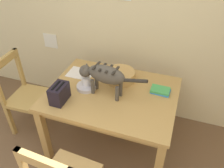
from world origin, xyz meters
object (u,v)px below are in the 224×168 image
at_px(dining_table, 112,99).
at_px(wooden_chair_far, 26,96).
at_px(saucer_bowl, 87,87).
at_px(toaster, 59,93).
at_px(magazine, 81,73).
at_px(wicker_basket, 120,75).
at_px(coffee_mug, 87,81).
at_px(cat, 104,75).
at_px(book_stack, 160,90).

relative_size(dining_table, wooden_chair_far, 1.32).
distance_m(saucer_bowl, toaster, 0.30).
height_order(magazine, wicker_basket, wicker_basket).
distance_m(magazine, wicker_basket, 0.45).
bearing_deg(saucer_bowl, coffee_mug, 0.00).
height_order(dining_table, wooden_chair_far, wooden_chair_far).
bearing_deg(dining_table, coffee_mug, -175.96).
bearing_deg(cat, toaster, 130.45).
height_order(toaster, wooden_chair_far, wooden_chair_far).
bearing_deg(cat, coffee_mug, 89.87).
xyz_separation_m(saucer_bowl, book_stack, (0.70, 0.18, -0.00)).
bearing_deg(wicker_basket, book_stack, -8.96).
xyz_separation_m(wicker_basket, wooden_chair_far, (-1.02, -0.31, -0.31)).
relative_size(coffee_mug, wooden_chair_far, 0.13).
distance_m(saucer_bowl, wooden_chair_far, 0.79).
bearing_deg(saucer_bowl, book_stack, 14.27).
distance_m(coffee_mug, book_stack, 0.73).
bearing_deg(dining_table, toaster, -146.28).
bearing_deg(wooden_chair_far, coffee_mug, 91.39).
xyz_separation_m(cat, magazine, (-0.36, 0.24, -0.21)).
relative_size(cat, magazine, 2.42).
distance_m(cat, saucer_bowl, 0.28).
xyz_separation_m(cat, saucer_bowl, (-0.20, 0.02, -0.20)).
xyz_separation_m(magazine, toaster, (0.02, -0.47, 0.08)).
distance_m(toaster, wooden_chair_far, 0.71).
relative_size(wicker_basket, toaster, 1.52).
height_order(cat, coffee_mug, cat).
height_order(coffee_mug, wicker_basket, coffee_mug).
xyz_separation_m(magazine, book_stack, (0.87, -0.04, 0.01)).
bearing_deg(coffee_mug, book_stack, 14.35).
bearing_deg(book_stack, wooden_chair_far, -170.64).
bearing_deg(saucer_bowl, dining_table, 3.98).
xyz_separation_m(cat, wooden_chair_far, (-0.94, -0.04, -0.47)).
relative_size(cat, toaster, 3.35).
distance_m(magazine, wooden_chair_far, 0.69).
distance_m(wicker_basket, toaster, 0.66).
height_order(wicker_basket, toaster, toaster).
xyz_separation_m(dining_table, wicker_basket, (0.01, 0.23, 0.14)).
bearing_deg(dining_table, wooden_chair_far, -175.60).
relative_size(cat, coffee_mug, 5.46).
xyz_separation_m(toaster, wooden_chair_far, (-0.59, 0.20, -0.35)).
relative_size(cat, saucer_bowl, 3.39).
height_order(coffee_mug, wooden_chair_far, wooden_chair_far).
height_order(book_stack, toaster, toaster).
xyz_separation_m(saucer_bowl, toaster, (-0.15, -0.26, 0.07)).
xyz_separation_m(cat, coffee_mug, (-0.19, 0.02, -0.13)).
height_order(book_stack, wicker_basket, wicker_basket).
bearing_deg(cat, saucer_bowl, 90.00).
bearing_deg(magazine, toaster, -88.13).
height_order(book_stack, wooden_chair_far, wooden_chair_far).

